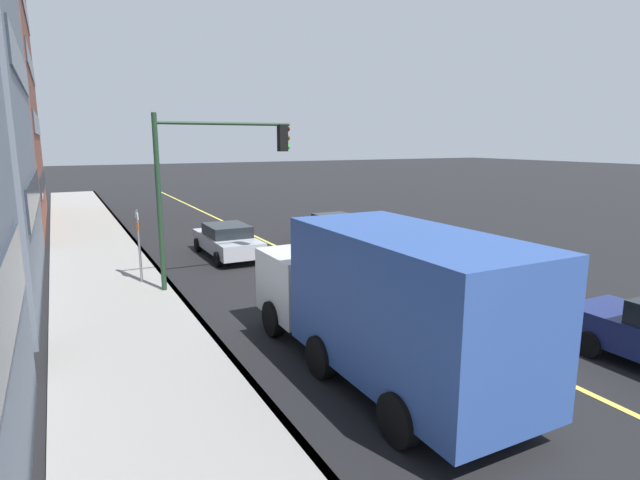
# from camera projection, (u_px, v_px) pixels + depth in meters

# --- Properties ---
(ground) EXTENTS (200.00, 200.00, 0.00)m
(ground) POSITION_uv_depth(u_px,v_px,m) (383.00, 296.00, 16.15)
(ground) COLOR black
(sidewalk_slab) EXTENTS (80.00, 3.70, 0.15)m
(sidewalk_slab) POSITION_uv_depth(u_px,v_px,m) (132.00, 335.00, 12.71)
(sidewalk_slab) COLOR gray
(sidewalk_slab) RESTS_ON ground
(curb_edge) EXTENTS (80.00, 0.16, 0.15)m
(curb_edge) POSITION_uv_depth(u_px,v_px,m) (202.00, 324.00, 13.51)
(curb_edge) COLOR slate
(curb_edge) RESTS_ON ground
(lane_stripe_center) EXTENTS (80.00, 0.16, 0.01)m
(lane_stripe_center) POSITION_uv_depth(u_px,v_px,m) (383.00, 296.00, 16.14)
(lane_stripe_center) COLOR #D8CC4C
(lane_stripe_center) RESTS_ON ground
(car_tan) EXTENTS (4.51, 2.10, 1.62)m
(car_tan) POSITION_uv_depth(u_px,v_px,m) (479.00, 280.00, 15.09)
(car_tan) COLOR tan
(car_tan) RESTS_ON ground
(car_silver) EXTENTS (4.77, 1.95, 1.39)m
(car_silver) POSITION_uv_depth(u_px,v_px,m) (227.00, 240.00, 21.57)
(car_silver) COLOR #A8AAB2
(car_silver) RESTS_ON ground
(car_maroon) EXTENTS (4.43, 2.01, 1.38)m
(car_maroon) POSITION_uv_depth(u_px,v_px,m) (336.00, 229.00, 24.45)
(car_maroon) COLOR #591116
(car_maroon) RESTS_ON ground
(truck_blue) EXTENTS (7.78, 2.62, 3.20)m
(truck_blue) POSITION_uv_depth(u_px,v_px,m) (385.00, 300.00, 10.35)
(truck_blue) COLOR silver
(truck_blue) RESTS_ON ground
(traffic_light_mast) EXTENTS (0.28, 4.56, 5.71)m
(traffic_light_mast) POSITION_uv_depth(u_px,v_px,m) (213.00, 170.00, 16.41)
(traffic_light_mast) COLOR #1E3823
(traffic_light_mast) RESTS_ON ground
(street_sign_post) EXTENTS (0.60, 0.08, 2.62)m
(street_sign_post) POSITION_uv_depth(u_px,v_px,m) (139.00, 241.00, 17.02)
(street_sign_post) COLOR slate
(street_sign_post) RESTS_ON ground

